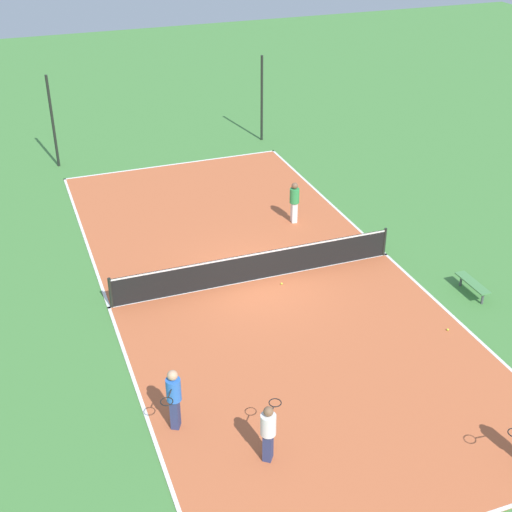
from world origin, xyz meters
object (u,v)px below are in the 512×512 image
bench (472,284)px  fence_post_back_right (262,99)px  tennis_ball_right_alley (282,284)px  player_near_blue (174,395)px  player_near_white (268,430)px  fence_post_back_left (53,122)px  tennis_ball_far_baseline (448,330)px  player_far_green (294,200)px  tennis_net (256,265)px

bench → fence_post_back_right: bearing=4.5°
tennis_ball_right_alley → bench: bearing=-25.6°
player_near_blue → player_near_white: player_near_blue is taller
fence_post_back_left → tennis_ball_far_baseline: bearing=-61.8°
fence_post_back_left → player_far_green: bearing=-49.2°
tennis_ball_right_alley → fence_post_back_right: fence_post_back_right is taller
tennis_net → player_far_green: size_ratio=5.94×
bench → tennis_ball_right_alley: size_ratio=21.22×
tennis_ball_far_baseline → fence_post_back_right: bearing=87.9°
player_near_blue → fence_post_back_right: bearing=-178.0°
tennis_net → tennis_ball_right_alley: 1.02m
tennis_net → fence_post_back_left: fence_post_back_left is taller
tennis_ball_far_baseline → fence_post_back_right: (0.62, 17.04, 2.00)m
fence_post_back_right → bench: bearing=-85.5°
player_near_blue → tennis_ball_right_alley: (4.91, 5.22, -0.95)m
bench → player_far_green: size_ratio=0.90×
player_near_white → tennis_ball_right_alley: size_ratio=22.55×
player_near_white → bench: bearing=-26.7°
bench → player_near_white: (-8.61, -4.36, 0.51)m
fence_post_back_left → fence_post_back_right: same height
player_far_green → fence_post_back_right: size_ratio=0.39×
fence_post_back_left → player_near_blue: bearing=-88.0°
tennis_ball_far_baseline → fence_post_back_left: bearing=118.2°
bench → player_near_white: bearing=116.9°
tennis_ball_right_alley → tennis_ball_far_baseline: 5.44m
bench → fence_post_back_left: fence_post_back_left is taller
fence_post_back_right → fence_post_back_left: bearing=180.0°
player_near_white → tennis_ball_far_baseline: bearing=-30.4°
player_far_green → fence_post_back_left: bearing=-133.4°
player_near_blue → tennis_ball_right_alley: bearing=165.4°
bench → player_near_blue: player_near_blue is taller
bench → tennis_ball_far_baseline: bench is taller
player_near_blue → fence_post_back_right: 20.37m
player_near_blue → tennis_ball_right_alley: player_near_blue is taller
tennis_net → bench: bearing=-27.8°
bench → fence_post_back_right: fence_post_back_right is taller
fence_post_back_right → player_near_white: bearing=-110.4°
fence_post_back_right → player_near_blue: bearing=-116.6°
player_near_blue → fence_post_back_right: (9.12, 18.18, 1.05)m
player_near_white → tennis_ball_right_alley: 7.71m
player_near_white → tennis_net: bearing=18.1°
player_near_white → tennis_ball_far_baseline: size_ratio=22.55×
player_near_blue → tennis_ball_far_baseline: 8.64m
bench → fence_post_back_left: size_ratio=0.35×
player_near_blue → fence_post_back_right: fence_post_back_right is taller
tennis_net → player_far_green: bearing=50.8°
tennis_ball_right_alley → fence_post_back_left: bearing=113.2°
bench → player_near_blue: 10.69m
tennis_net → player_near_blue: player_near_blue is taller
player_near_white → player_far_green: (5.33, 11.03, 0.04)m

